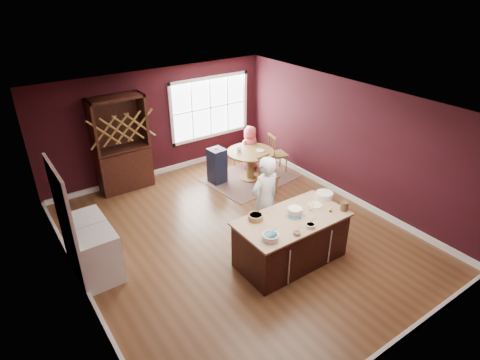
# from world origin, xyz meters

# --- Properties ---
(room_shell) EXTENTS (7.00, 7.00, 7.00)m
(room_shell) POSITION_xyz_m (0.00, 0.00, 1.35)
(room_shell) COLOR brown
(room_shell) RESTS_ON ground
(window) EXTENTS (2.36, 0.10, 1.66)m
(window) POSITION_xyz_m (1.50, 3.47, 1.50)
(window) COLOR white
(window) RESTS_ON room_shell
(doorway) EXTENTS (0.08, 1.26, 2.13)m
(doorway) POSITION_xyz_m (-2.97, 0.60, 1.02)
(doorway) COLOR white
(doorway) RESTS_ON room_shell
(kitchen_island) EXTENTS (2.00, 1.05, 0.92)m
(kitchen_island) POSITION_xyz_m (0.35, -1.17, 0.44)
(kitchen_island) COLOR #3C1B12
(kitchen_island) RESTS_ON ground
(dining_table) EXTENTS (1.19, 1.19, 0.75)m
(dining_table) POSITION_xyz_m (1.70, 1.89, 0.53)
(dining_table) COLOR brown
(dining_table) RESTS_ON ground
(baker) EXTENTS (0.69, 0.48, 1.80)m
(baker) POSITION_xyz_m (0.33, -0.40, 0.90)
(baker) COLOR silver
(baker) RESTS_ON ground
(layer_cake) EXTENTS (0.35, 0.35, 0.14)m
(layer_cake) POSITION_xyz_m (0.45, -1.12, 0.99)
(layer_cake) COLOR white
(layer_cake) RESTS_ON kitchen_island
(bowl_blue) EXTENTS (0.27, 0.27, 0.10)m
(bowl_blue) POSITION_xyz_m (-0.36, -1.45, 0.97)
(bowl_blue) COLOR white
(bowl_blue) RESTS_ON kitchen_island
(bowl_yellow) EXTENTS (0.26, 0.26, 0.10)m
(bowl_yellow) POSITION_xyz_m (-0.20, -0.84, 0.97)
(bowl_yellow) COLOR #99603B
(bowl_yellow) RESTS_ON kitchen_island
(bowl_pink) EXTENTS (0.14, 0.14, 0.05)m
(bowl_pink) POSITION_xyz_m (0.08, -1.58, 0.95)
(bowl_pink) COLOR silver
(bowl_pink) RESTS_ON kitchen_island
(bowl_olive) EXTENTS (0.16, 0.16, 0.06)m
(bowl_olive) POSITION_xyz_m (0.41, -1.55, 0.95)
(bowl_olive) COLOR white
(bowl_olive) RESTS_ON kitchen_island
(drinking_glass) EXTENTS (0.08, 0.08, 0.16)m
(drinking_glass) POSITION_xyz_m (0.78, -1.18, 1.00)
(drinking_glass) COLOR white
(drinking_glass) RESTS_ON kitchen_island
(dinner_plate) EXTENTS (0.26, 0.26, 0.02)m
(dinner_plate) POSITION_xyz_m (0.97, -1.09, 0.93)
(dinner_plate) COLOR white
(dinner_plate) RESTS_ON kitchen_island
(white_tub) EXTENTS (0.32, 0.32, 0.11)m
(white_tub) POSITION_xyz_m (1.31, -0.98, 0.98)
(white_tub) COLOR white
(white_tub) RESTS_ON kitchen_island
(stoneware_crock) EXTENTS (0.14, 0.14, 0.17)m
(stoneware_crock) POSITION_xyz_m (1.28, -1.50, 1.00)
(stoneware_crock) COLOR #442E23
(stoneware_crock) RESTS_ON kitchen_island
(toy_figurine) EXTENTS (0.05, 0.05, 0.09)m
(toy_figurine) POSITION_xyz_m (1.04, -1.41, 0.96)
(toy_figurine) COLOR yellow
(toy_figurine) RESTS_ON kitchen_island
(rug) EXTENTS (2.35, 1.93, 0.01)m
(rug) POSITION_xyz_m (1.70, 1.89, 0.01)
(rug) COLOR brown
(rug) RESTS_ON ground
(chair_east) EXTENTS (0.50, 0.52, 1.05)m
(chair_east) POSITION_xyz_m (2.54, 1.83, 0.53)
(chair_east) COLOR brown
(chair_east) RESTS_ON ground
(chair_south) EXTENTS (0.45, 0.43, 0.95)m
(chair_south) POSITION_xyz_m (1.58, 1.02, 0.48)
(chair_south) COLOR brown
(chair_south) RESTS_ON ground
(chair_north) EXTENTS (0.55, 0.54, 0.95)m
(chair_north) POSITION_xyz_m (2.00, 2.72, 0.48)
(chair_north) COLOR brown
(chair_north) RESTS_ON ground
(seated_woman) EXTENTS (0.62, 0.44, 1.19)m
(seated_woman) POSITION_xyz_m (2.02, 2.36, 0.60)
(seated_woman) COLOR #E75060
(seated_woman) RESTS_ON ground
(high_chair) EXTENTS (0.41, 0.41, 0.93)m
(high_chair) POSITION_xyz_m (0.90, 2.21, 0.47)
(high_chair) COLOR black
(high_chair) RESTS_ON ground
(toddler) EXTENTS (0.18, 0.14, 0.26)m
(toddler) POSITION_xyz_m (0.95, 2.24, 0.81)
(toddler) COLOR #8CA5BF
(toddler) RESTS_ON high_chair
(table_plate) EXTENTS (0.22, 0.22, 0.02)m
(table_plate) POSITION_xyz_m (1.91, 1.78, 0.76)
(table_plate) COLOR beige
(table_plate) RESTS_ON dining_table
(table_cup) EXTENTS (0.16, 0.16, 0.10)m
(table_cup) POSITION_xyz_m (1.46, 2.05, 0.80)
(table_cup) COLOR white
(table_cup) RESTS_ON dining_table
(hutch) EXTENTS (1.24, 0.52, 2.28)m
(hutch) POSITION_xyz_m (-1.07, 3.22, 1.14)
(hutch) COLOR black
(hutch) RESTS_ON ground
(washer) EXTENTS (0.64, 0.62, 0.93)m
(washer) POSITION_xyz_m (-2.64, 0.28, 0.47)
(washer) COLOR white
(washer) RESTS_ON ground
(dryer) EXTENTS (0.65, 0.62, 0.94)m
(dryer) POSITION_xyz_m (-2.64, 0.92, 0.47)
(dryer) COLOR silver
(dryer) RESTS_ON ground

